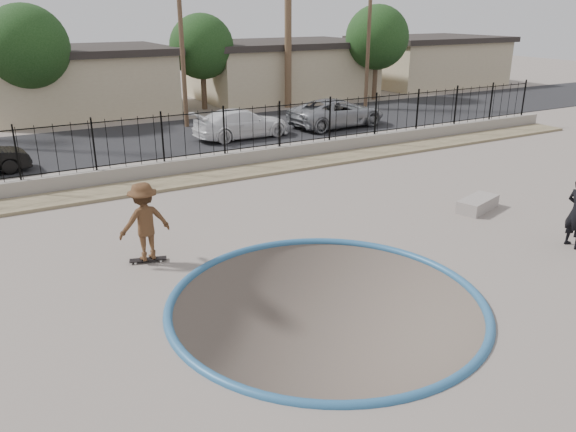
# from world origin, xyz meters

# --- Properties ---
(ground) EXTENTS (120.00, 120.00, 2.20)m
(ground) POSITION_xyz_m (0.00, 12.00, -1.10)
(ground) COLOR slate
(ground) RESTS_ON ground
(bowl_pit) EXTENTS (6.84, 6.84, 1.80)m
(bowl_pit) POSITION_xyz_m (0.00, -1.00, 0.00)
(bowl_pit) COLOR #51473E
(bowl_pit) RESTS_ON ground
(coping_ring) EXTENTS (7.04, 7.04, 0.20)m
(coping_ring) POSITION_xyz_m (0.00, -1.00, 0.00)
(coping_ring) COLOR #2B5E8B
(coping_ring) RESTS_ON ground
(rock_strip) EXTENTS (42.00, 1.60, 0.11)m
(rock_strip) POSITION_xyz_m (0.00, 9.20, 0.06)
(rock_strip) COLOR tan
(rock_strip) RESTS_ON ground
(retaining_wall) EXTENTS (42.00, 0.45, 0.60)m
(retaining_wall) POSITION_xyz_m (0.00, 10.30, 0.30)
(retaining_wall) COLOR gray
(retaining_wall) RESTS_ON ground
(fence) EXTENTS (40.00, 0.04, 1.80)m
(fence) POSITION_xyz_m (0.00, 10.30, 1.50)
(fence) COLOR black
(fence) RESTS_ON retaining_wall
(street) EXTENTS (90.00, 8.00, 0.04)m
(street) POSITION_xyz_m (0.00, 17.00, 0.02)
(street) COLOR black
(street) RESTS_ON ground
(house_center) EXTENTS (10.60, 8.60, 3.90)m
(house_center) POSITION_xyz_m (0.00, 26.50, 1.97)
(house_center) COLOR tan
(house_center) RESTS_ON ground
(house_east) EXTENTS (12.60, 8.60, 3.90)m
(house_east) POSITION_xyz_m (14.00, 26.50, 1.97)
(house_east) COLOR tan
(house_east) RESTS_ON ground
(house_east_far) EXTENTS (11.60, 8.60, 3.90)m
(house_east_far) POSITION_xyz_m (28.00, 26.50, 1.97)
(house_east_far) COLOR tan
(house_east_far) RESTS_ON ground
(utility_pole_mid) EXTENTS (1.70, 0.24, 9.50)m
(utility_pole_mid) POSITION_xyz_m (4.00, 19.00, 4.96)
(utility_pole_mid) COLOR #473323
(utility_pole_mid) RESTS_ON ground
(utility_pole_right) EXTENTS (1.70, 0.24, 9.00)m
(utility_pole_right) POSITION_xyz_m (16.00, 19.00, 4.70)
(utility_pole_right) COLOR #473323
(utility_pole_right) RESTS_ON ground
(street_tree_left) EXTENTS (4.32, 4.32, 6.36)m
(street_tree_left) POSITION_xyz_m (-3.00, 23.00, 4.19)
(street_tree_left) COLOR #473323
(street_tree_left) RESTS_ON ground
(street_tree_mid) EXTENTS (3.96, 3.96, 5.83)m
(street_tree_mid) POSITION_xyz_m (7.00, 24.00, 3.84)
(street_tree_mid) COLOR #473323
(street_tree_mid) RESTS_ON ground
(street_tree_right) EXTENTS (4.32, 4.32, 6.36)m
(street_tree_right) POSITION_xyz_m (19.00, 22.00, 4.19)
(street_tree_right) COLOR #473323
(street_tree_right) RESTS_ON ground
(skater) EXTENTS (1.34, 0.83, 2.00)m
(skater) POSITION_xyz_m (-2.80, 3.00, 1.00)
(skater) COLOR brown
(skater) RESTS_ON ground
(skateboard) EXTENTS (0.95, 0.48, 0.08)m
(skateboard) POSITION_xyz_m (-2.80, 3.00, 0.07)
(skateboard) COLOR black
(skateboard) RESTS_ON ground
(concrete_ledge) EXTENTS (1.74, 1.15, 0.40)m
(concrete_ledge) POSITION_xyz_m (7.50, 1.69, 0.20)
(concrete_ledge) COLOR gray
(concrete_ledge) RESTS_ON ground
(car_c) EXTENTS (4.96, 2.23, 1.41)m
(car_c) POSITION_xyz_m (5.43, 15.00, 0.74)
(car_c) COLOR white
(car_c) RESTS_ON street
(car_d) EXTENTS (5.54, 2.84, 1.50)m
(car_d) POSITION_xyz_m (11.08, 15.00, 0.78)
(car_d) COLOR #92949A
(car_d) RESTS_ON street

